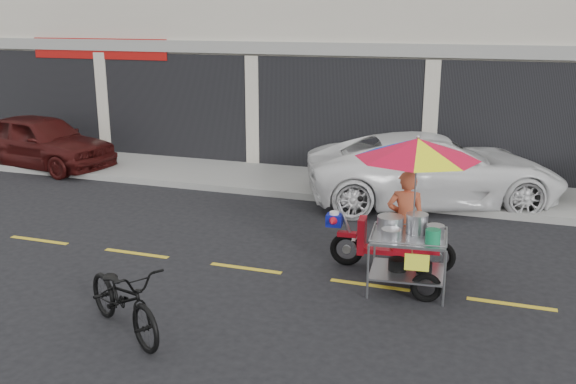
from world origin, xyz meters
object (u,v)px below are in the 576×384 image
(maroon_sedan, at_px, (41,141))
(white_pickup, at_px, (434,169))
(food_vendor_rig, at_px, (410,190))
(near_bicycle, at_px, (124,298))

(maroon_sedan, relative_size, white_pickup, 0.78)
(maroon_sedan, xyz_separation_m, white_pickup, (10.10, 0.00, 0.04))
(white_pickup, relative_size, food_vendor_rig, 2.22)
(maroon_sedan, bearing_deg, food_vendor_rig, -104.47)
(food_vendor_rig, bearing_deg, maroon_sedan, 151.28)
(maroon_sedan, bearing_deg, near_bicycle, -126.41)
(white_pickup, xyz_separation_m, food_vendor_rig, (0.13, -4.38, 0.70))
(white_pickup, bearing_deg, food_vendor_rig, 160.73)
(maroon_sedan, relative_size, near_bicycle, 2.28)
(near_bicycle, distance_m, food_vendor_rig, 4.27)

